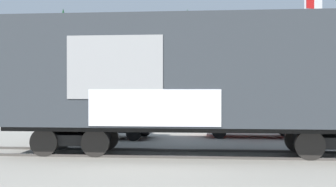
{
  "coord_description": "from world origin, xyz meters",
  "views": [
    {
      "loc": [
        0.15,
        -12.77,
        2.14
      ],
      "look_at": [
        0.07,
        1.47,
        2.03
      ],
      "focal_mm": 41.15,
      "sensor_mm": 36.0,
      "label": 1
    }
  ],
  "objects": [
    {
      "name": "freight_car",
      "position": [
        1.14,
        -0.0,
        2.67
      ],
      "size": [
        13.36,
        4.05,
        4.72
      ],
      "color": "#33383D",
      "rests_on": "ground_plane"
    },
    {
      "name": "flagpole",
      "position": [
        8.82,
        11.49,
        5.14
      ],
      "size": [
        1.3,
        0.5,
        8.29
      ],
      "color": "silver",
      "rests_on": "ground_plane"
    },
    {
      "name": "parked_car_black",
      "position": [
        -2.68,
        4.67,
        0.91
      ],
      "size": [
        4.5,
        2.56,
        1.83
      ],
      "color": "black",
      "rests_on": "ground_plane"
    },
    {
      "name": "parked_car_red",
      "position": [
        3.9,
        5.02,
        0.87
      ],
      "size": [
        4.68,
        2.37,
        1.7
      ],
      "color": "#B21E1E",
      "rests_on": "ground_plane"
    },
    {
      "name": "ground_plane",
      "position": [
        0.0,
        0.0,
        0.0
      ],
      "size": [
        260.0,
        260.0,
        0.0
      ],
      "primitive_type": "plane",
      "color": "gray"
    },
    {
      "name": "track",
      "position": [
        1.68,
        -0.04,
        0.04
      ],
      "size": [
        59.94,
        6.26,
        0.08
      ],
      "color": "#4C4742",
      "rests_on": "ground_plane"
    },
    {
      "name": "hillside",
      "position": [
        -0.03,
        55.31,
        4.58
      ],
      "size": [
        132.5,
        41.77,
        13.79
      ],
      "color": "silver",
      "rests_on": "ground_plane"
    }
  ]
}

